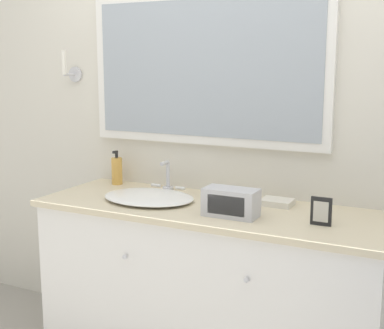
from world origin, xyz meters
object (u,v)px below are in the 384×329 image
object	(u,v)px
sink_basin	(149,196)
picture_frame	(321,211)
soap_bottle	(117,170)
appliance_box	(231,202)

from	to	relation	value
sink_basin	picture_frame	bearing A→B (deg)	-2.91
picture_frame	sink_basin	bearing A→B (deg)	177.09
soap_bottle	appliance_box	bearing A→B (deg)	-20.89
soap_bottle	appliance_box	distance (m)	0.90
sink_basin	appliance_box	xyz separation A→B (m)	(0.48, -0.09, 0.05)
sink_basin	picture_frame	size ratio (longest dim) A/B	3.86
appliance_box	picture_frame	bearing A→B (deg)	5.95
sink_basin	picture_frame	xyz separation A→B (m)	(0.88, -0.04, 0.04)
soap_bottle	appliance_box	size ratio (longest dim) A/B	0.80
appliance_box	sink_basin	bearing A→B (deg)	169.85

